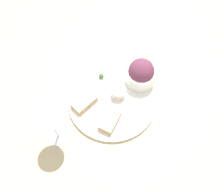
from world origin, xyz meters
TOP-DOWN VIEW (x-y plane):
  - ground_plane at (0.00, 0.00)m, footprint 4.00×4.00m
  - dinner_plate at (0.00, 0.00)m, footprint 0.34×0.34m
  - salad_bowl at (0.12, -0.07)m, footprint 0.12×0.12m
  - sauce_ramekin at (0.03, -0.02)m, footprint 0.06×0.06m
  - cheese_toast_near at (-0.09, -0.03)m, footprint 0.10×0.06m
  - cheese_toast_far at (-0.06, 0.09)m, footprint 0.11×0.08m
  - wine_glass at (-0.20, 0.13)m, footprint 0.09×0.09m
  - garnish at (0.08, 0.07)m, footprint 0.02×0.02m

SIDE VIEW (x-z plane):
  - ground_plane at x=0.00m, z-range 0.00..0.00m
  - dinner_plate at x=0.00m, z-range 0.00..0.01m
  - garnish at x=0.08m, z-range 0.01..0.03m
  - cheese_toast_near at x=-0.09m, z-range 0.01..0.04m
  - cheese_toast_far at x=-0.06m, z-range 0.01..0.04m
  - sauce_ramekin at x=0.03m, z-range 0.02..0.05m
  - salad_bowl at x=0.12m, z-range 0.01..0.11m
  - wine_glass at x=-0.20m, z-range 0.04..0.20m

